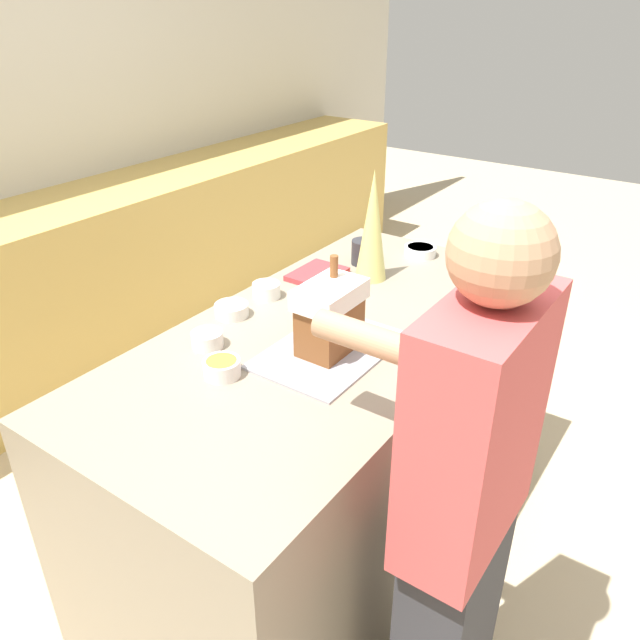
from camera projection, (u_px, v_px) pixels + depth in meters
name	position (u px, v px, depth m)	size (l,w,h in m)	color
ground_plane	(328.00, 536.00, 2.41)	(12.00, 12.00, 0.00)	#C6B28E
back_cabinet_block	(32.00, 308.00, 3.10)	(6.00, 0.60, 0.94)	tan
kitchen_island	(329.00, 443.00, 2.20)	(1.74, 0.84, 0.91)	gray
baking_tray	(330.00, 350.00, 1.87)	(0.46, 0.31, 0.01)	#9E9EA8
gingerbread_house	(330.00, 316.00, 1.81)	(0.21, 0.14, 0.28)	brown
decorative_tree	(372.00, 226.00, 2.25)	(0.12, 0.12, 0.41)	#DBD675
candy_bowl_center_rear	(207.00, 339.00, 1.88)	(0.10, 0.10, 0.05)	white
candy_bowl_front_corner	(266.00, 290.00, 2.18)	(0.10, 0.10, 0.05)	white
candy_bowl_near_tray_right	(222.00, 367.00, 1.74)	(0.11, 0.11, 0.05)	white
candy_bowl_behind_tray	(420.00, 251.00, 2.53)	(0.13, 0.13, 0.04)	white
candy_bowl_far_left	(232.00, 309.00, 2.06)	(0.11, 0.11, 0.04)	white
cookbook	(317.00, 274.00, 2.35)	(0.21, 0.16, 0.02)	#B23338
mug	(363.00, 252.00, 2.44)	(0.09, 0.09, 0.10)	#2D2D33
person	(462.00, 514.00, 1.44)	(0.41, 0.51, 1.55)	#333338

